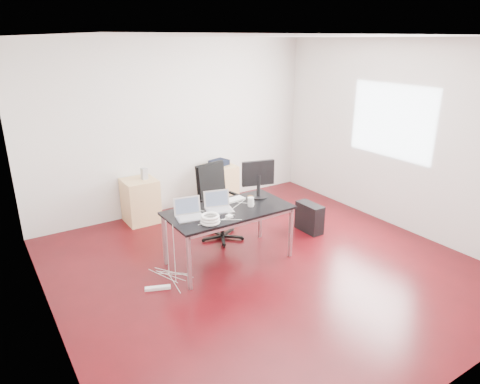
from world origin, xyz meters
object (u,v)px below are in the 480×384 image
filing_cabinet_left (141,201)px  pc_tower (309,218)px  desk (229,213)px  office_chair (218,198)px  filing_cabinet_right (220,185)px

filing_cabinet_left → pc_tower: filing_cabinet_left is taller
desk → office_chair: size_ratio=1.48×
office_chair → desk: bearing=-119.1°
pc_tower → filing_cabinet_left: bearing=138.5°
filing_cabinet_left → filing_cabinet_right: bearing=0.0°
desk → filing_cabinet_right: 2.12m
office_chair → filing_cabinet_right: (0.71, 1.16, -0.26)m
office_chair → filing_cabinet_right: size_ratio=1.54×
filing_cabinet_right → filing_cabinet_left: bearing=180.0°
desk → pc_tower: size_ratio=3.56×
office_chair → filing_cabinet_right: office_chair is taller
desk → filing_cabinet_right: (0.96, 1.86, -0.33)m
desk → filing_cabinet_left: size_ratio=2.29×
filing_cabinet_left → filing_cabinet_right: same height
office_chair → filing_cabinet_left: bearing=113.3°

